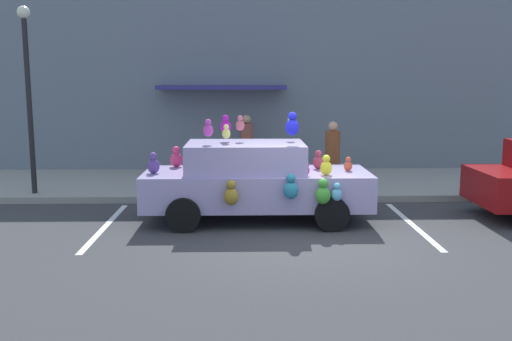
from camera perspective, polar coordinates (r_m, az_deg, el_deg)
ground_plane at (r=10.00m, az=5.47°, el=-6.95°), size 60.00×60.00×0.00m
sidewalk at (r=14.83m, az=3.23°, el=-1.32°), size 24.00×4.00×0.15m
storefront_building at (r=16.73m, az=2.68°, el=10.61°), size 24.00×1.25×6.40m
parking_stripe_front at (r=11.37m, az=15.46°, el=-5.25°), size 0.12×3.60×0.01m
parking_stripe_rear at (r=11.21m, az=-14.93°, el=-5.43°), size 0.12×3.60×0.01m
plush_covered_car at (r=11.14m, az=-0.19°, el=-1.00°), size 4.40×2.08×2.17m
teddy_bear_on_sidewalk at (r=13.90m, az=8.92°, el=-0.62°), size 0.32×0.27×0.61m
street_lamp_post at (r=13.92m, az=-22.01°, el=8.29°), size 0.28×0.28×4.23m
pedestrian_near_shopfront at (r=15.92m, az=-0.97°, el=2.46°), size 0.37×0.37×1.65m
pedestrian_walking_past at (r=13.42m, az=7.70°, el=1.13°), size 0.35×0.35×1.65m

